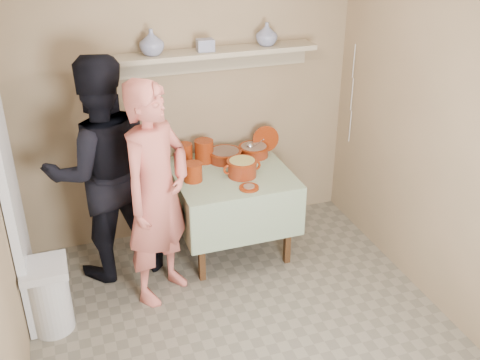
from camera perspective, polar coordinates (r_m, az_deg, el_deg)
name	(u,v)px	position (r m, az deg, el deg)	size (l,w,h in m)	color
ground	(254,348)	(4.13, 1.46, -16.74)	(3.50, 3.50, 0.00)	#736B5A
tile_panel	(11,195)	(4.20, -22.24, -1.45)	(0.06, 0.70, 2.00)	silver
plate_stack_a	(185,154)	(4.90, -5.63, 2.69)	(0.13, 0.13, 0.18)	#731B03
plate_stack_b	(204,151)	(4.91, -3.67, 2.95)	(0.17, 0.17, 0.20)	#731B03
bowl_stack	(193,172)	(4.59, -4.81, 0.82)	(0.16, 0.16, 0.16)	#731B03
empty_bowl	(189,170)	(4.74, -5.21, 0.99)	(0.19, 0.19, 0.05)	#731B03
propped_lid	(266,139)	(5.11, 2.63, 4.19)	(0.24, 0.24, 0.02)	#731B03
vase_right	(267,34)	(4.87, 2.73, 14.59)	(0.18, 0.18, 0.19)	navy
vase_left	(152,42)	(4.60, -8.98, 13.67)	(0.20, 0.20, 0.20)	navy
ceramic_box	(205,45)	(4.69, -3.54, 13.51)	(0.14, 0.10, 0.10)	navy
person_cook	(157,195)	(4.19, -8.44, -1.48)	(0.64, 0.42, 1.76)	#CE6559
person_helper	(102,171)	(4.53, -13.85, 0.93)	(0.90, 0.70, 1.85)	black
room_shell	(258,137)	(3.24, 1.79, 4.35)	(3.04, 3.54, 2.62)	#977E5C
serving_table	(231,184)	(4.82, -0.92, -0.39)	(0.97, 0.97, 0.76)	#4C2D16
cazuela_meat_a	(225,155)	(4.93, -1.54, 2.58)	(0.30, 0.30, 0.10)	#641A0A
cazuela_meat_b	(254,150)	(5.03, 1.41, 3.07)	(0.28, 0.28, 0.10)	#641A0A
ladle	(250,146)	(4.98, 1.07, 3.47)	(0.08, 0.26, 0.19)	silver
cazuela_rice	(242,167)	(4.65, 0.21, 1.37)	(0.33, 0.25, 0.14)	#641A0A
front_plate	(249,187)	(4.48, 0.92, -0.76)	(0.16, 0.16, 0.03)	#731B03
wall_shelf	(211,55)	(4.77, -3.01, 12.58)	(1.80, 0.25, 0.21)	tan
trash_bin	(49,297)	(4.33, -18.84, -11.16)	(0.32, 0.32, 0.56)	silver
electrical_cord	(352,94)	(5.22, 11.31, 8.52)	(0.01, 0.05, 0.90)	silver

